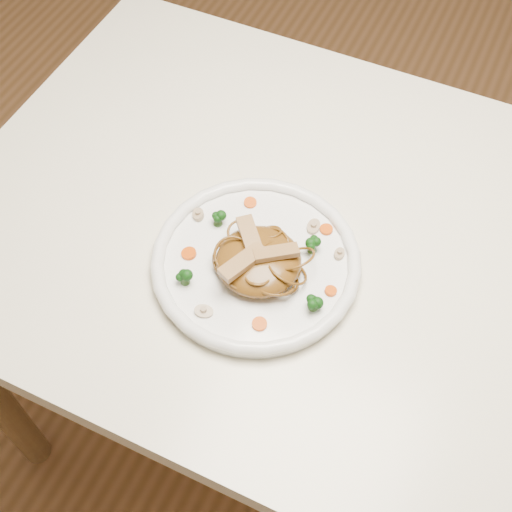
% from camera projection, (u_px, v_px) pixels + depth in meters
% --- Properties ---
extents(ground, '(4.00, 4.00, 0.00)m').
position_uv_depth(ground, '(305.00, 419.00, 1.65)').
color(ground, brown).
rests_on(ground, ground).
extents(table, '(1.20, 0.80, 0.75)m').
position_uv_depth(table, '(329.00, 274.00, 1.11)').
color(table, beige).
rests_on(table, ground).
extents(plate, '(0.34, 0.34, 0.02)m').
position_uv_depth(plate, '(256.00, 264.00, 0.99)').
color(plate, white).
rests_on(plate, table).
extents(noodle_mound, '(0.15, 0.15, 0.04)m').
position_uv_depth(noodle_mound, '(259.00, 261.00, 0.96)').
color(noodle_mound, brown).
rests_on(noodle_mound, plate).
extents(chicken_a, '(0.06, 0.06, 0.01)m').
position_uv_depth(chicken_a, '(276.00, 253.00, 0.94)').
color(chicken_a, tan).
rests_on(chicken_a, noodle_mound).
extents(chicken_b, '(0.07, 0.07, 0.01)m').
position_uv_depth(chicken_b, '(250.00, 238.00, 0.96)').
color(chicken_b, tan).
rests_on(chicken_b, noodle_mound).
extents(chicken_c, '(0.05, 0.08, 0.01)m').
position_uv_depth(chicken_c, '(243.00, 262.00, 0.93)').
color(chicken_c, tan).
rests_on(chicken_c, noodle_mound).
extents(broccoli_0, '(0.03, 0.03, 0.03)m').
position_uv_depth(broccoli_0, '(313.00, 244.00, 0.98)').
color(broccoli_0, '#0E3F0D').
rests_on(broccoli_0, plate).
extents(broccoli_1, '(0.02, 0.02, 0.03)m').
position_uv_depth(broccoli_1, '(218.00, 219.00, 1.01)').
color(broccoli_1, '#0E3F0D').
rests_on(broccoli_1, plate).
extents(broccoli_2, '(0.03, 0.03, 0.03)m').
position_uv_depth(broccoli_2, '(184.00, 276.00, 0.95)').
color(broccoli_2, '#0E3F0D').
rests_on(broccoli_2, plate).
extents(broccoli_3, '(0.03, 0.03, 0.03)m').
position_uv_depth(broccoli_3, '(314.00, 302.00, 0.93)').
color(broccoli_3, '#0E3F0D').
rests_on(broccoli_3, plate).
extents(carrot_0, '(0.02, 0.02, 0.00)m').
position_uv_depth(carrot_0, '(326.00, 229.00, 1.02)').
color(carrot_0, '#E54B08').
rests_on(carrot_0, plate).
extents(carrot_1, '(0.03, 0.03, 0.00)m').
position_uv_depth(carrot_1, '(189.00, 253.00, 0.99)').
color(carrot_1, '#E54B08').
rests_on(carrot_1, plate).
extents(carrot_2, '(0.02, 0.02, 0.00)m').
position_uv_depth(carrot_2, '(331.00, 291.00, 0.95)').
color(carrot_2, '#E54B08').
rests_on(carrot_2, plate).
extents(carrot_3, '(0.03, 0.03, 0.00)m').
position_uv_depth(carrot_3, '(250.00, 203.00, 1.04)').
color(carrot_3, '#E54B08').
rests_on(carrot_3, plate).
extents(carrot_4, '(0.02, 0.02, 0.00)m').
position_uv_depth(carrot_4, '(259.00, 324.00, 0.93)').
color(carrot_4, '#E54B08').
rests_on(carrot_4, plate).
extents(mushroom_0, '(0.03, 0.03, 0.01)m').
position_uv_depth(mushroom_0, '(204.00, 311.00, 0.94)').
color(mushroom_0, tan).
rests_on(mushroom_0, plate).
extents(mushroom_1, '(0.02, 0.02, 0.01)m').
position_uv_depth(mushroom_1, '(339.00, 254.00, 0.99)').
color(mushroom_1, tan).
rests_on(mushroom_1, plate).
extents(mushroom_2, '(0.03, 0.03, 0.01)m').
position_uv_depth(mushroom_2, '(198.00, 215.00, 1.03)').
color(mushroom_2, tan).
rests_on(mushroom_2, plate).
extents(mushroom_3, '(0.03, 0.03, 0.01)m').
position_uv_depth(mushroom_3, '(313.00, 227.00, 1.02)').
color(mushroom_3, tan).
rests_on(mushroom_3, plate).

